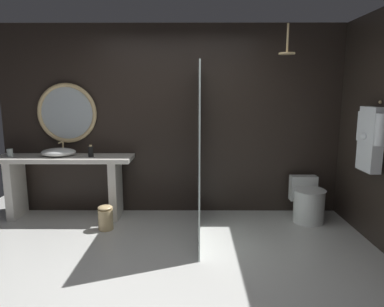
% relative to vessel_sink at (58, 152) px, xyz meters
% --- Properties ---
extents(ground_plane, '(5.76, 5.76, 0.00)m').
position_rel_vessel_sink_xyz_m(ground_plane, '(1.55, -1.61, -0.90)').
color(ground_plane, silver).
extents(back_wall_panel, '(4.80, 0.10, 2.60)m').
position_rel_vessel_sink_xyz_m(back_wall_panel, '(1.55, 0.29, 0.40)').
color(back_wall_panel, black).
rests_on(back_wall_panel, ground_plane).
extents(vanity_counter, '(1.83, 0.49, 0.85)m').
position_rel_vessel_sink_xyz_m(vanity_counter, '(0.07, -0.02, -0.33)').
color(vanity_counter, silver).
rests_on(vanity_counter, ground_plane).
extents(vessel_sink, '(0.46, 0.37, 0.18)m').
position_rel_vessel_sink_xyz_m(vessel_sink, '(0.00, 0.00, 0.00)').
color(vessel_sink, white).
rests_on(vessel_sink, vanity_counter).
extents(tumbler_cup, '(0.08, 0.08, 0.10)m').
position_rel_vessel_sink_xyz_m(tumbler_cup, '(-0.64, -0.03, -0.00)').
color(tumbler_cup, silver).
rests_on(tumbler_cup, vanity_counter).
extents(soap_dispenser, '(0.07, 0.07, 0.16)m').
position_rel_vessel_sink_xyz_m(soap_dispenser, '(0.45, -0.05, 0.02)').
color(soap_dispenser, black).
rests_on(soap_dispenser, vanity_counter).
extents(round_wall_mirror, '(0.82, 0.06, 0.82)m').
position_rel_vessel_sink_xyz_m(round_wall_mirror, '(0.07, 0.21, 0.51)').
color(round_wall_mirror, '#D6B77F').
extents(shower_glass_panel, '(0.02, 1.55, 2.00)m').
position_rel_vessel_sink_xyz_m(shower_glass_panel, '(1.87, -0.53, 0.10)').
color(shower_glass_panel, silver).
rests_on(shower_glass_panel, ground_plane).
extents(rain_shower_head, '(0.20, 0.20, 0.36)m').
position_rel_vessel_sink_xyz_m(rain_shower_head, '(2.94, -0.25, 1.29)').
color(rain_shower_head, '#D6B77F').
extents(hanging_bathrobe, '(0.20, 0.52, 0.78)m').
position_rel_vessel_sink_xyz_m(hanging_bathrobe, '(3.76, -0.79, 0.31)').
color(hanging_bathrobe, '#D6B77F').
extents(toilet, '(0.42, 0.57, 0.56)m').
position_rel_vessel_sink_xyz_m(toilet, '(3.33, -0.15, -0.64)').
color(toilet, white).
rests_on(toilet, ground_plane).
extents(waste_bin, '(0.18, 0.18, 0.31)m').
position_rel_vessel_sink_xyz_m(waste_bin, '(0.72, -0.46, -0.74)').
color(waste_bin, '#D6B77F').
rests_on(waste_bin, ground_plane).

